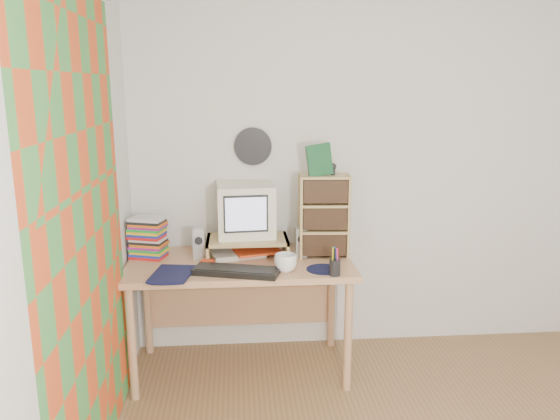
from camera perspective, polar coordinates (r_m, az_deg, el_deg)
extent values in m
plane|color=silver|center=(3.83, 11.24, 4.02)|extent=(3.50, 0.00, 3.50)
plane|color=silver|center=(2.10, -24.15, -4.33)|extent=(0.00, 3.50, 3.50)
plane|color=#D0491D|center=(2.56, -19.61, -3.30)|extent=(0.00, 2.20, 2.20)
cylinder|color=black|center=(3.65, -2.85, 6.65)|extent=(0.25, 0.02, 0.25)
cube|color=tan|center=(3.45, -4.20, -5.65)|extent=(1.40, 0.70, 0.04)
cube|color=tan|center=(3.89, -4.15, -9.05)|extent=(1.33, 0.02, 0.41)
cylinder|color=tan|center=(3.39, -15.23, -13.36)|extent=(0.05, 0.05, 0.71)
cylinder|color=tan|center=(3.39, 7.12, -12.93)|extent=(0.05, 0.05, 0.71)
cylinder|color=tan|center=(3.91, -13.70, -9.60)|extent=(0.05, 0.05, 0.71)
cylinder|color=tan|center=(3.91, 5.40, -9.24)|extent=(0.05, 0.05, 0.71)
cube|color=tan|center=(3.53, -7.49, -3.95)|extent=(0.02, 0.30, 0.12)
cube|color=tan|center=(3.54, 0.64, -3.80)|extent=(0.02, 0.30, 0.12)
cube|color=tan|center=(3.51, -3.43, -3.10)|extent=(0.52, 0.30, 0.02)
cube|color=white|center=(3.51, -3.62, -0.08)|extent=(0.38, 0.38, 0.34)
cube|color=#BABBC0|center=(3.50, -8.45, -3.48)|extent=(0.07, 0.07, 0.20)
cube|color=#BABBC0|center=(3.51, 2.17, -3.34)|extent=(0.08, 0.08, 0.19)
cube|color=black|center=(3.22, -4.60, -6.38)|extent=(0.53, 0.29, 0.03)
cube|color=tan|center=(3.49, 4.63, -0.62)|extent=(0.33, 0.19, 0.53)
imported|color=white|center=(3.24, 0.59, -5.54)|extent=(0.16, 0.16, 0.11)
imported|color=#0F1338|center=(3.25, -13.09, -6.30)|extent=(0.29, 0.24, 0.05)
cylinder|color=black|center=(3.29, 4.54, -6.20)|extent=(0.22, 0.22, 0.00)
cube|color=red|center=(3.36, -7.56, -5.54)|extent=(0.09, 0.07, 0.04)
cube|color=#164F2A|center=(3.39, 4.13, 5.24)|extent=(0.16, 0.06, 0.20)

